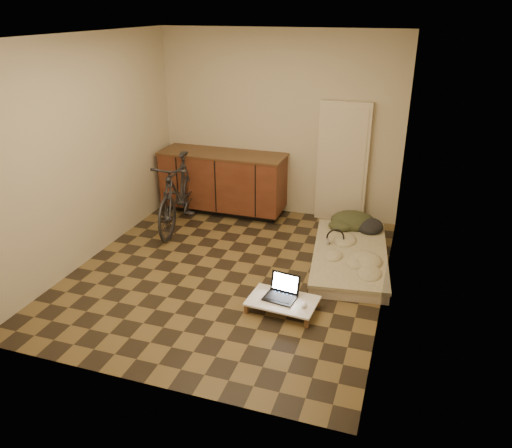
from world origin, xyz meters
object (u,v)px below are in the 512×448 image
(bicycle, at_px, (179,189))
(lap_desk, at_px, (283,301))
(futon, at_px, (350,257))
(laptop, at_px, (282,292))

(bicycle, relative_size, lap_desk, 2.35)
(lap_desk, bearing_deg, futon, 72.35)
(bicycle, bearing_deg, lap_desk, -47.68)
(lap_desk, xyz_separation_m, laptop, (-0.03, 0.07, 0.06))
(bicycle, height_order, futon, bicycle)
(laptop, bearing_deg, lap_desk, -60.04)
(futon, height_order, lap_desk, futon)
(bicycle, height_order, laptop, bicycle)
(bicycle, xyz_separation_m, laptop, (1.90, -1.53, -0.39))
(futon, xyz_separation_m, lap_desk, (-0.50, -1.25, 0.02))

